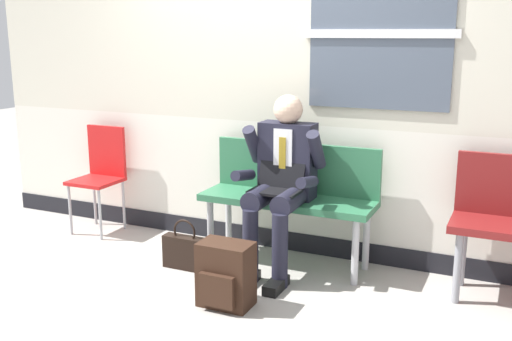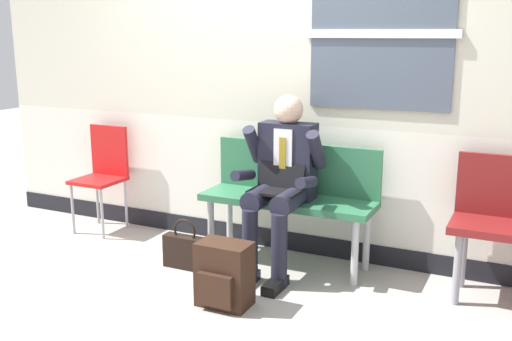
{
  "view_description": "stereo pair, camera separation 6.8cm",
  "coord_description": "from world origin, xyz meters",
  "px_view_note": "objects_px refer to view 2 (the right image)",
  "views": [
    {
      "loc": [
        1.86,
        -3.64,
        1.7
      ],
      "look_at": [
        0.16,
        0.06,
        0.75
      ],
      "focal_mm": 41.66,
      "sensor_mm": 36.0,
      "label": 1
    },
    {
      "loc": [
        1.92,
        -3.61,
        1.7
      ],
      "look_at": [
        0.16,
        0.06,
        0.75
      ],
      "focal_mm": 41.66,
      "sensor_mm": 36.0,
      "label": 2
    }
  ],
  "objects_px": {
    "backpack": "(224,275)",
    "folding_chair": "(104,168)",
    "person_seated": "(281,179)",
    "bench_with_person": "(291,191)",
    "handbag": "(185,251)"
  },
  "relations": [
    {
      "from": "backpack",
      "to": "folding_chair",
      "type": "relative_size",
      "value": 0.46
    },
    {
      "from": "person_seated",
      "to": "backpack",
      "type": "bearing_deg",
      "value": -97.93
    },
    {
      "from": "person_seated",
      "to": "backpack",
      "type": "distance_m",
      "value": 0.84
    },
    {
      "from": "bench_with_person",
      "to": "handbag",
      "type": "height_order",
      "value": "bench_with_person"
    },
    {
      "from": "person_seated",
      "to": "handbag",
      "type": "xyz_separation_m",
      "value": [
        -0.65,
        -0.26,
        -0.56
      ]
    },
    {
      "from": "backpack",
      "to": "handbag",
      "type": "height_order",
      "value": "backpack"
    },
    {
      "from": "person_seated",
      "to": "backpack",
      "type": "relative_size",
      "value": 3.05
    },
    {
      "from": "backpack",
      "to": "folding_chair",
      "type": "xyz_separation_m",
      "value": [
        -1.68,
        0.9,
        0.34
      ]
    },
    {
      "from": "bench_with_person",
      "to": "handbag",
      "type": "bearing_deg",
      "value": -144.84
    },
    {
      "from": "backpack",
      "to": "folding_chair",
      "type": "height_order",
      "value": "folding_chair"
    },
    {
      "from": "bench_with_person",
      "to": "backpack",
      "type": "xyz_separation_m",
      "value": [
        -0.09,
        -0.87,
        -0.35
      ]
    },
    {
      "from": "person_seated",
      "to": "folding_chair",
      "type": "xyz_separation_m",
      "value": [
        -1.77,
        0.22,
        -0.14
      ]
    },
    {
      "from": "bench_with_person",
      "to": "person_seated",
      "type": "distance_m",
      "value": 0.24
    },
    {
      "from": "person_seated",
      "to": "handbag",
      "type": "relative_size",
      "value": 3.38
    },
    {
      "from": "bench_with_person",
      "to": "folding_chair",
      "type": "relative_size",
      "value": 1.41
    }
  ]
}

